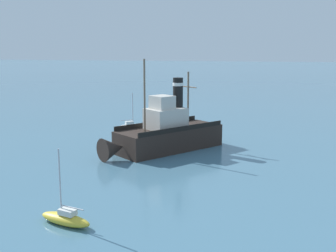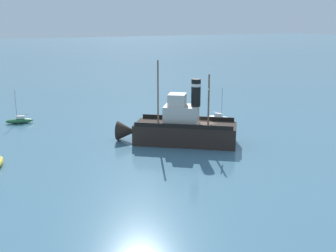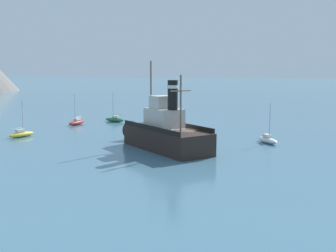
% 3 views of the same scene
% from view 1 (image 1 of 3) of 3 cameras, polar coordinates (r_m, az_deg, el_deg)
% --- Properties ---
extents(ground_plane, '(600.00, 600.00, 0.00)m').
position_cam_1_polar(ground_plane, '(48.33, 1.13, -2.59)').
color(ground_plane, '#477289').
extents(old_tugboat, '(11.39, 13.52, 9.90)m').
position_cam_1_polar(old_tugboat, '(45.51, -0.41, -1.06)').
color(old_tugboat, '#2D231E').
rests_on(old_tugboat, ground).
extents(sailboat_white, '(3.65, 3.23, 4.90)m').
position_cam_1_polar(sailboat_white, '(58.01, -5.06, 0.03)').
color(sailboat_white, white).
rests_on(sailboat_white, ground).
extents(sailboat_yellow, '(3.96, 2.04, 4.90)m').
position_cam_1_polar(sailboat_yellow, '(27.89, -13.72, -12.05)').
color(sailboat_yellow, gold).
rests_on(sailboat_yellow, ground).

